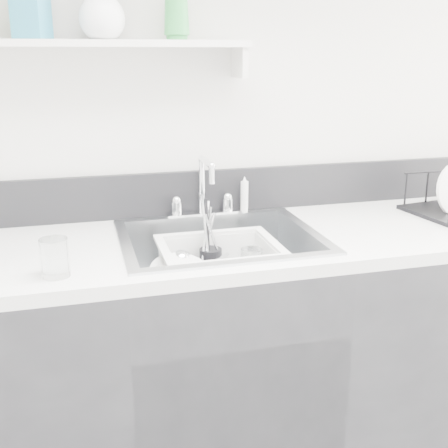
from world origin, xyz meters
name	(u,v)px	position (x,y,z in m)	size (l,w,h in m)	color
counter_run	(220,363)	(0.00, 1.19, 0.46)	(3.20, 0.62, 0.92)	#242427
backsplash	(200,192)	(0.00, 1.49, 1.00)	(3.20, 0.02, 0.16)	black
sink	(220,263)	(0.00, 1.19, 0.83)	(0.64, 0.52, 0.20)	silver
faucet	(203,201)	(0.00, 1.44, 0.98)	(0.26, 0.18, 0.23)	silver
side_sprayer	(244,195)	(0.16, 1.44, 0.99)	(0.03, 0.03, 0.14)	white
wall_shelf	(94,46)	(-0.35, 1.42, 1.51)	(1.00, 0.16, 0.12)	silver
wash_tub	(220,267)	(-0.01, 1.17, 0.83)	(0.38, 0.31, 0.15)	white
plate_stack	(184,282)	(-0.13, 1.15, 0.79)	(0.25, 0.24, 0.10)	white
utensil_cup	(211,260)	(-0.02, 1.25, 0.82)	(0.08, 0.08, 0.25)	black
ladle	(203,269)	(-0.05, 1.21, 0.81)	(0.30, 0.11, 0.08)	silver
tumbler_in_tub	(251,264)	(0.11, 1.19, 0.82)	(0.07, 0.07, 0.10)	white
tumbler_counter	(55,258)	(-0.51, 0.99, 0.97)	(0.08, 0.08, 0.10)	white
bowl_small	(255,283)	(0.09, 1.11, 0.78)	(0.11, 0.11, 0.03)	white
soap_bottle_b	(30,3)	(-0.53, 1.40, 1.63)	(0.09, 0.10, 0.21)	teal
soap_bottle_c	(102,8)	(-0.32, 1.40, 1.62)	(0.14, 0.14, 0.18)	white
soap_bottle_d	(176,4)	(-0.09, 1.41, 1.64)	(0.08, 0.08, 0.22)	#2C8D3D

